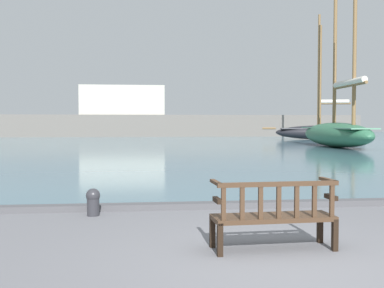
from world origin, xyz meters
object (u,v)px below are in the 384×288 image
Objects in this scene: park_bench at (274,214)px; sailboat_outer_starboard at (321,131)px; sailboat_centre_channel at (336,131)px; mooring_bollard at (93,201)px.

sailboat_outer_starboard is at bearing 67.77° from park_bench.
sailboat_outer_starboard reaches higher than park_bench.
sailboat_centre_channel is 24.36× the size of mooring_bollard.
sailboat_centre_channel reaches higher than park_bench.
mooring_bollard is (-2.57, 2.64, -0.20)m from park_bench.
park_bench is 3.30× the size of mooring_bollard.
mooring_bollard is (-14.16, -22.55, -0.87)m from sailboat_centre_channel.
park_bench is 3.69m from mooring_bollard.
mooring_bollard is at bearing 134.17° from park_bench.
sailboat_outer_starboard reaches higher than mooring_bollard.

